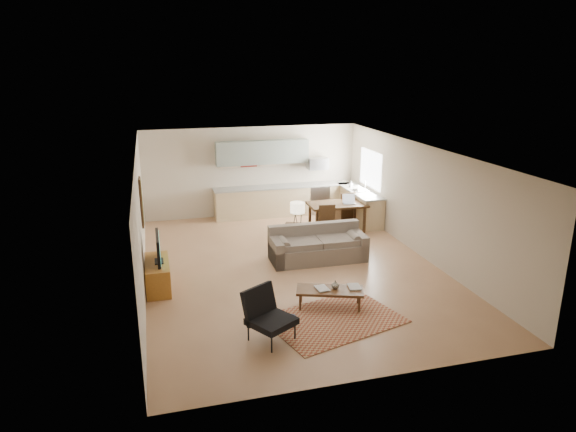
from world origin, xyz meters
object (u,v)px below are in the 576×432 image
object	(u,v)px
armchair	(272,316)
coffee_table	(330,298)
tv_credenza	(158,275)
dining_table	(337,217)
sofa	(318,244)
console_table	(297,239)

from	to	relation	value
armchair	coffee_table	bearing A→B (deg)	1.73
coffee_table	tv_credenza	bearing A→B (deg)	169.95
coffee_table	dining_table	xyz separation A→B (m)	(1.76, 4.36, 0.21)
sofa	dining_table	bearing A→B (deg)	59.38
sofa	dining_table	world-z (taller)	sofa
armchair	dining_table	world-z (taller)	armchair
dining_table	tv_credenza	bearing A→B (deg)	-151.22
sofa	coffee_table	bearing A→B (deg)	-102.19
armchair	console_table	world-z (taller)	armchair
sofa	armchair	size ratio (longest dim) A/B	2.63
console_table	dining_table	xyz separation A→B (m)	(1.54, 1.35, 0.04)
coffee_table	console_table	size ratio (longest dim) A/B	1.76
coffee_table	dining_table	distance (m)	4.71
sofa	console_table	distance (m)	0.69
sofa	dining_table	distance (m)	2.29
sofa	coffee_table	xyz separation A→B (m)	(-0.56, -2.41, -0.22)
tv_credenza	armchair	bearing A→B (deg)	-56.06
sofa	coffee_table	size ratio (longest dim) A/B	1.84
coffee_table	console_table	bearing A→B (deg)	105.09
tv_credenza	console_table	xyz separation A→B (m)	(3.38, 1.23, 0.07)
tv_credenza	sofa	bearing A→B (deg)	9.55
armchair	dining_table	xyz separation A→B (m)	(3.12, 5.25, -0.05)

